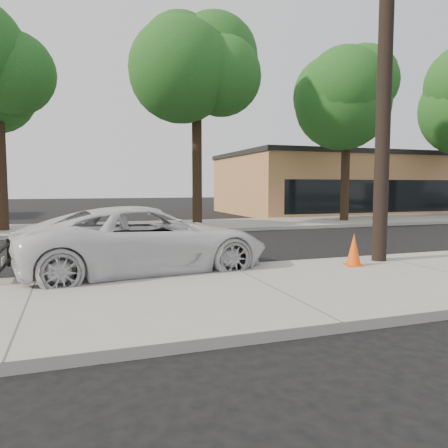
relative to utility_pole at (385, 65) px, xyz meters
The scene contains 11 objects.
ground 6.51m from the utility_pole, 143.13° to the left, with size 120.00×120.00×0.00m, color black.
near_sidewalk 6.07m from the utility_pole, 156.04° to the right, with size 90.00×4.40×0.15m, color gray.
far_sidewalk 12.64m from the utility_pole, 107.82° to the left, with size 90.00×5.00×0.15m, color gray.
curb_near 5.89m from the utility_pole, behind, with size 90.00×0.12×0.16m, color #9E9B93.
building_main 22.60m from the utility_pole, 56.45° to the left, with size 18.00×10.00×4.00m, color #AF7349.
utility_pole is the anchor object (origin of this frame).
tree_b 14.37m from the utility_pole, 131.18° to the left, with size 4.34×4.20×8.45m.
tree_c 10.66m from the utility_pole, 97.63° to the left, with size 4.96×4.80×9.55m.
tree_d 12.64m from the utility_pole, 58.24° to the left, with size 4.50×4.35×8.75m.
police_cruiser 6.76m from the utility_pole, behind, with size 2.48×5.38×1.49m, color silver.
traffic_cone 4.33m from the utility_pole, 159.13° to the right, with size 0.46×0.46×0.73m.
Camera 1 is at (-3.27, -11.26, 1.93)m, focal length 35.00 mm.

